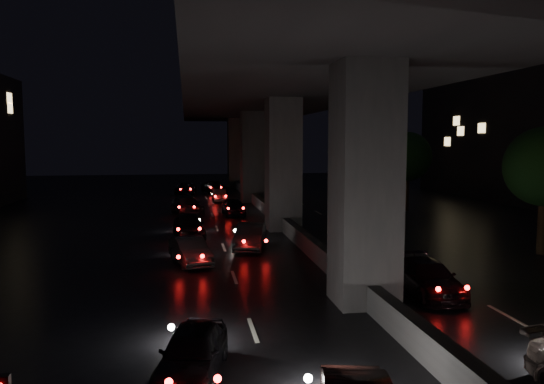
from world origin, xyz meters
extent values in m
plane|color=black|center=(0.00, 0.00, 0.00)|extent=(120.00, 120.00, 0.00)
cube|color=#37373A|center=(0.00, -10.00, 4.00)|extent=(2.00, 2.00, 8.00)
cube|color=#37373A|center=(0.00, 5.00, 4.00)|extent=(2.00, 2.00, 8.00)
cube|color=#37373A|center=(0.00, 20.00, 4.00)|extent=(2.00, 2.00, 8.00)
cube|color=#37373A|center=(0.00, 35.00, 4.00)|extent=(2.00, 2.00, 8.00)
cube|color=black|center=(0.00, 5.00, 8.75)|extent=(12.00, 80.00, 1.50)
cube|color=#37373A|center=(-5.80, 5.00, 10.00)|extent=(0.40, 80.00, 1.00)
cube|color=#37373A|center=(5.80, 5.00, 10.00)|extent=(0.40, 80.00, 1.00)
cube|color=#37373A|center=(0.00, 5.00, 0.42)|extent=(0.45, 70.00, 0.85)
cube|color=black|center=(27.00, 20.00, 7.50)|extent=(12.00, 22.00, 15.00)
cylinder|color=black|center=(11.00, -4.00, 1.40)|extent=(0.44, 0.44, 2.80)
cylinder|color=black|center=(11.00, 12.00, 1.40)|extent=(0.44, 0.44, 2.80)
sphere|color=black|center=(11.00, 12.00, 4.22)|extent=(3.80, 3.80, 3.80)
cylinder|color=black|center=(11.00, 28.00, 1.40)|extent=(0.44, 0.44, 2.80)
sphere|color=black|center=(11.00, 28.00, 4.22)|extent=(3.80, 3.80, 3.80)
cylinder|color=#2D2D33|center=(11.50, 18.00, 4.50)|extent=(0.18, 0.18, 9.00)
cube|color=#2D2D33|center=(10.40, 18.00, 8.90)|extent=(2.40, 0.10, 0.10)
sphere|color=#F7A931|center=(9.30, 18.00, 8.70)|extent=(0.44, 0.44, 0.44)
imported|color=black|center=(-5.76, -14.74, 0.58)|extent=(2.06, 3.60, 1.15)
imported|color=black|center=(2.58, -9.44, 0.60)|extent=(1.95, 4.22, 1.19)
imported|color=#252528|center=(-5.72, -3.32, 0.58)|extent=(2.04, 3.74, 1.17)
imported|color=black|center=(-2.70, -0.56, 0.63)|extent=(2.16, 4.04, 1.26)
imported|color=black|center=(-5.74, 3.25, 0.67)|extent=(1.99, 4.08, 1.34)
imported|color=#28272A|center=(-5.84, 12.88, 0.64)|extent=(2.84, 4.70, 1.27)
imported|color=black|center=(-2.47, 11.65, 0.63)|extent=(1.64, 3.74, 1.25)
imported|color=#5A524E|center=(-2.94, 20.54, 0.55)|extent=(1.17, 3.33, 1.10)
imported|color=black|center=(-2.91, 28.47, 0.63)|extent=(2.86, 4.82, 1.26)
imported|color=black|center=(-5.93, 27.38, 0.58)|extent=(2.32, 4.36, 1.17)
imported|color=slate|center=(2.90, 31.55, 0.64)|extent=(1.64, 3.78, 1.27)
camera|label=1|loc=(-5.83, -26.73, 5.46)|focal=35.00mm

